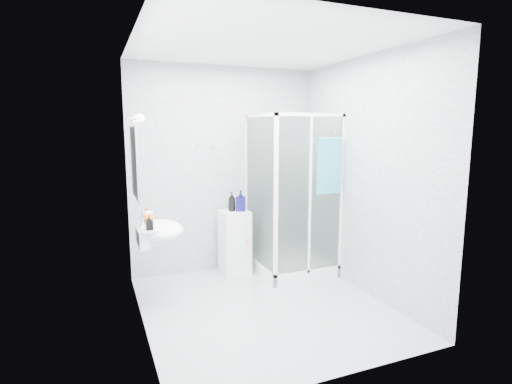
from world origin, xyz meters
name	(u,v)px	position (x,y,z in m)	size (l,w,h in m)	color
room	(265,182)	(0.00, 0.00, 1.30)	(2.40, 2.60, 2.60)	silver
shower_enclosure	(289,240)	(0.67, 0.77, 0.45)	(0.90, 0.95, 2.00)	white
wall_basin	(158,231)	(-0.99, 0.45, 0.80)	(0.46, 0.56, 0.35)	white
mirror	(134,162)	(-1.19, 0.45, 1.50)	(0.02, 0.60, 0.70)	white
vanity_lights	(138,118)	(-1.14, 0.45, 1.92)	(0.10, 0.40, 0.08)	silver
wall_hooks	(206,145)	(-0.25, 1.26, 1.62)	(0.23, 0.06, 0.03)	silver
storage_cabinet	(235,242)	(0.04, 1.04, 0.40)	(0.35, 0.37, 0.81)	white
hand_towel	(329,164)	(0.97, 0.36, 1.42)	(0.31, 0.05, 0.65)	teal
shampoo_bottle_a	(232,202)	(0.01, 1.05, 0.93)	(0.09, 0.09, 0.24)	black
shampoo_bottle_b	(241,201)	(0.12, 1.03, 0.94)	(0.12, 0.12, 0.26)	#0D0B45
soap_dispenser_orange	(147,215)	(-1.07, 0.57, 0.95)	(0.13, 0.13, 0.17)	orange
soap_dispenser_black	(149,223)	(-1.09, 0.26, 0.93)	(0.06, 0.07, 0.14)	black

